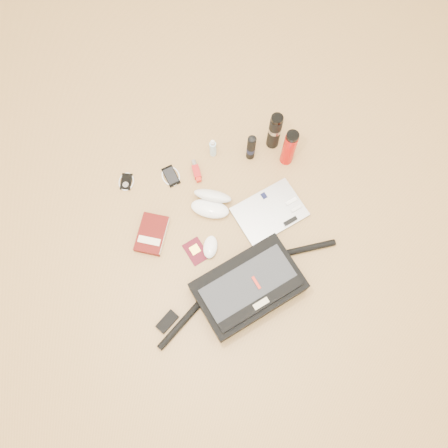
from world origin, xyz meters
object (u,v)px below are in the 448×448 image
object	(u,v)px
laptop	(270,212)
book	(152,234)
messenger_bag	(248,288)
thermos_red	(289,148)
thermos_black	(275,131)

from	to	relation	value
laptop	book	distance (m)	0.57
messenger_bag	book	xyz separation A→B (m)	(-0.39, 0.33, -0.04)
messenger_bag	thermos_red	xyz separation A→B (m)	(0.32, 0.61, 0.06)
thermos_black	messenger_bag	bearing A→B (deg)	-110.65
laptop	thermos_red	size ratio (longest dim) A/B	1.55
laptop	thermos_black	bearing A→B (deg)	55.78
laptop	thermos_red	world-z (taller)	thermos_red
thermos_black	book	bearing A→B (deg)	-150.14
laptop	thermos_black	distance (m)	0.39
laptop	thermos_black	size ratio (longest dim) A/B	1.57
book	thermos_black	distance (m)	0.77
messenger_bag	thermos_red	bearing A→B (deg)	41.80
book	thermos_red	world-z (taller)	thermos_red
messenger_bag	laptop	xyz separation A→B (m)	(0.18, 0.35, -0.05)
messenger_bag	thermos_black	xyz separation A→B (m)	(0.27, 0.71, 0.06)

